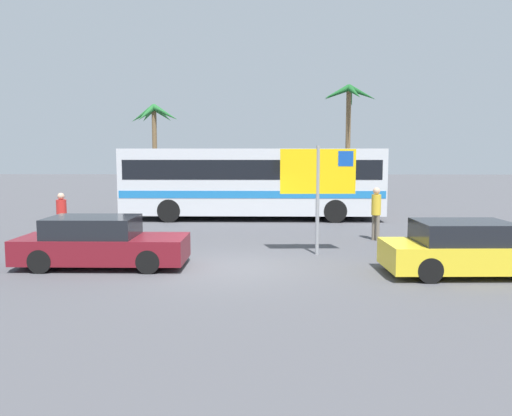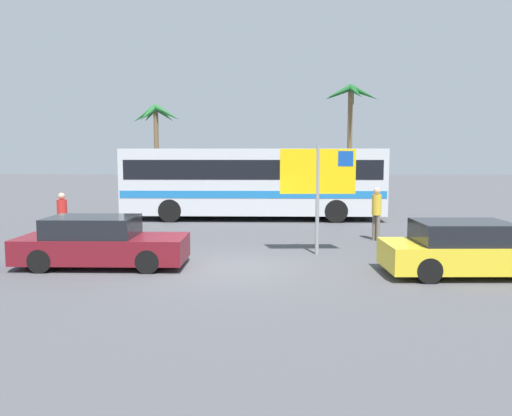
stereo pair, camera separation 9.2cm
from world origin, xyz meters
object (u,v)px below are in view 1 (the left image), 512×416
bus_front_coach (252,180)px  car_yellow (470,249)px  car_maroon (100,243)px  pedestrian_by_bus (376,209)px  ferry_sign (320,176)px  bus_rear_coach (269,176)px  pedestrian_crossing_lot (62,214)px

bus_front_coach → car_yellow: size_ratio=2.69×
car_maroon → pedestrian_by_bus: size_ratio=2.40×
ferry_sign → car_maroon: size_ratio=0.73×
bus_front_coach → bus_rear_coach: (0.80, 3.43, 0.00)m
bus_rear_coach → ferry_sign: ferry_sign is taller
car_maroon → ferry_sign: bearing=16.6°
car_yellow → pedestrian_by_bus: size_ratio=2.37×
ferry_sign → pedestrian_by_bus: bearing=46.6°
car_maroon → pedestrian_by_bus: pedestrian_by_bus is taller
bus_front_coach → bus_rear_coach: bearing=76.9°
pedestrian_by_bus → pedestrian_crossing_lot: 10.47m
bus_front_coach → pedestrian_crossing_lot: size_ratio=6.82×
bus_rear_coach → car_yellow: (4.78, -14.22, -1.15)m
bus_rear_coach → car_maroon: bus_rear_coach is taller
bus_front_coach → ferry_sign: bearing=-75.4°
bus_rear_coach → pedestrian_by_bus: (3.56, -9.20, -0.70)m
bus_rear_coach → ferry_sign: bearing=-83.4°
pedestrian_by_bus → bus_front_coach: bearing=-87.3°
ferry_sign → car_yellow: (3.43, -2.50, -1.69)m
bus_rear_coach → pedestrian_by_bus: bus_rear_coach is taller
pedestrian_crossing_lot → bus_rear_coach: bearing=157.3°
ferry_sign → pedestrian_by_bus: ferry_sign is taller
ferry_sign → bus_rear_coach: bearing=94.4°
ferry_sign → pedestrian_by_bus: size_ratio=1.76×
car_maroon → pedestrian_by_bus: 9.18m
bus_front_coach → car_yellow: bearing=-62.7°
ferry_sign → car_maroon: bearing=-165.5°
ferry_sign → pedestrian_by_bus: 3.57m
bus_rear_coach → car_yellow: 15.05m
pedestrian_by_bus → pedestrian_crossing_lot: bearing=-28.9°
bus_rear_coach → ferry_sign: size_ratio=3.62×
bus_front_coach → pedestrian_crossing_lot: bus_front_coach is taller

